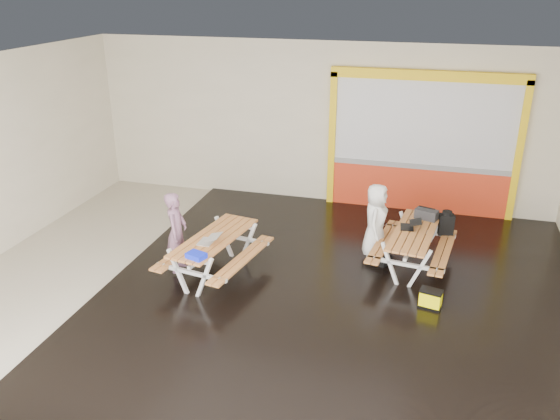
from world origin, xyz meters
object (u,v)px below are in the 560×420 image
(picnic_table_left, at_px, (215,246))
(person_left, at_px, (177,232))
(backpack, at_px, (446,223))
(laptop_right, at_px, (410,225))
(dark_case, at_px, (379,259))
(picnic_table_right, at_px, (414,240))
(blue_pouch, at_px, (196,256))
(toolbox, at_px, (426,214))
(laptop_left, at_px, (209,240))
(fluke_bag, at_px, (431,299))
(person_right, at_px, (376,220))

(picnic_table_left, relative_size, person_left, 1.49)
(backpack, bearing_deg, laptop_right, -138.37)
(dark_case, bearing_deg, picnic_table_right, -1.02)
(blue_pouch, bearing_deg, person_left, 132.58)
(person_left, relative_size, toolbox, 3.24)
(laptop_right, relative_size, backpack, 0.83)
(picnic_table_left, xyz_separation_m, person_left, (-0.64, -0.06, 0.21))
(picnic_table_left, bearing_deg, toolbox, 27.51)
(laptop_left, height_order, dark_case, laptop_left)
(person_left, relative_size, fluke_bag, 3.74)
(picnic_table_left, distance_m, backpack, 4.09)
(person_left, height_order, backpack, person_left)
(picnic_table_left, relative_size, person_right, 1.56)
(person_left, distance_m, person_right, 3.42)
(person_right, relative_size, blue_pouch, 4.70)
(blue_pouch, bearing_deg, picnic_table_left, 91.53)
(picnic_table_left, bearing_deg, laptop_left, -88.73)
(laptop_right, bearing_deg, blue_pouch, -146.30)
(laptop_right, height_order, fluke_bag, laptop_right)
(picnic_table_right, distance_m, fluke_bag, 1.35)
(person_right, bearing_deg, blue_pouch, 132.53)
(toolbox, bearing_deg, backpack, 9.97)
(toolbox, distance_m, fluke_bag, 1.92)
(person_left, height_order, toolbox, person_left)
(toolbox, bearing_deg, person_right, -155.63)
(picnic_table_right, height_order, person_left, person_left)
(blue_pouch, distance_m, fluke_bag, 3.61)
(laptop_left, xyz_separation_m, dark_case, (2.60, 1.41, -0.68))
(laptop_right, relative_size, dark_case, 0.98)
(picnic_table_right, xyz_separation_m, toolbox, (0.17, 0.56, 0.26))
(blue_pouch, height_order, backpack, backpack)
(dark_case, relative_size, fluke_bag, 1.01)
(person_right, bearing_deg, person_left, 116.04)
(picnic_table_right, height_order, fluke_bag, picnic_table_right)
(backpack, bearing_deg, person_left, -156.74)
(dark_case, bearing_deg, laptop_left, -151.59)
(person_left, relative_size, backpack, 3.14)
(laptop_left, relative_size, backpack, 0.79)
(picnic_table_right, bearing_deg, laptop_right, 132.68)
(fluke_bag, bearing_deg, picnic_table_left, 178.75)
(blue_pouch, height_order, toolbox, toolbox)
(backpack, bearing_deg, picnic_table_left, -154.00)
(person_left, distance_m, blue_pouch, 0.97)
(picnic_table_left, distance_m, laptop_right, 3.33)
(laptop_right, xyz_separation_m, backpack, (0.60, 0.53, -0.11))
(laptop_left, bearing_deg, dark_case, 28.41)
(person_right, bearing_deg, laptop_left, 124.18)
(laptop_left, xyz_separation_m, blue_pouch, (0.02, -0.55, -0.01))
(fluke_bag, bearing_deg, person_left, 179.79)
(blue_pouch, distance_m, toolbox, 4.15)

